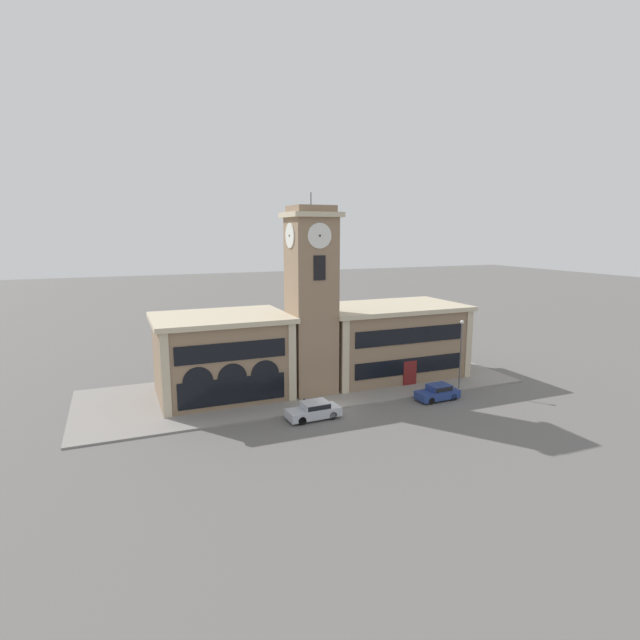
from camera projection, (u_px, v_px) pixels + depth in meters
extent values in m
plane|color=#605E5B|center=(334.00, 410.00, 43.48)|extent=(300.00, 300.00, 0.00)
cube|color=gray|center=(305.00, 386.00, 49.87)|extent=(42.61, 14.07, 0.15)
cube|color=#897056|center=(311.00, 307.00, 46.91)|extent=(4.01, 4.01, 16.60)
cube|color=beige|center=(311.00, 215.00, 45.42)|extent=(4.71, 4.71, 0.45)
cube|color=#897056|center=(311.00, 209.00, 45.33)|extent=(3.69, 3.69, 0.60)
cylinder|color=#4C4C51|center=(311.00, 199.00, 45.18)|extent=(0.10, 0.10, 1.20)
cylinder|color=silver|center=(320.00, 236.00, 43.88)|extent=(2.26, 0.10, 2.26)
cylinder|color=black|center=(320.00, 236.00, 43.82)|extent=(0.18, 0.04, 0.18)
cylinder|color=silver|center=(290.00, 236.00, 44.97)|extent=(0.10, 2.26, 2.26)
cylinder|color=black|center=(289.00, 236.00, 44.94)|extent=(0.04, 0.18, 0.18)
cube|color=black|center=(320.00, 268.00, 44.38)|extent=(1.12, 0.10, 2.20)
cube|color=#897056|center=(222.00, 358.00, 46.78)|extent=(11.67, 8.72, 7.27)
cube|color=beige|center=(220.00, 318.00, 46.11)|extent=(12.37, 9.42, 0.45)
cube|color=beige|center=(166.00, 377.00, 40.69)|extent=(0.70, 0.16, 7.27)
cube|color=beige|center=(292.00, 363.00, 44.84)|extent=(0.70, 0.16, 7.27)
cube|color=black|center=(232.00, 352.00, 42.50)|extent=(9.57, 0.10, 1.60)
cube|color=black|center=(233.00, 391.00, 43.11)|extent=(9.34, 0.10, 2.33)
cylinder|color=black|center=(198.00, 382.00, 41.80)|extent=(2.56, 0.06, 2.56)
cylinder|color=black|center=(232.00, 378.00, 42.90)|extent=(2.56, 0.06, 2.56)
cylinder|color=black|center=(265.00, 374.00, 44.00)|extent=(2.56, 0.06, 2.56)
cube|color=#897056|center=(388.00, 342.00, 53.58)|extent=(15.00, 8.72, 7.21)
cube|color=beige|center=(389.00, 307.00, 52.91)|extent=(15.70, 9.42, 0.45)
cube|color=beige|center=(346.00, 358.00, 46.86)|extent=(0.70, 0.16, 7.21)
cube|color=beige|center=(469.00, 345.00, 52.27)|extent=(0.70, 0.16, 7.21)
cube|color=black|center=(411.00, 336.00, 49.31)|extent=(12.30, 0.10, 1.59)
cube|color=maroon|center=(410.00, 374.00, 49.97)|extent=(1.50, 0.12, 2.60)
cube|color=black|center=(410.00, 366.00, 49.85)|extent=(12.30, 0.10, 1.62)
cube|color=#B2B7C1|center=(313.00, 412.00, 41.31)|extent=(4.54, 2.06, 0.73)
cube|color=#B2B7C1|center=(315.00, 405.00, 41.27)|extent=(2.21, 1.77, 0.53)
cube|color=black|center=(315.00, 405.00, 41.27)|extent=(2.13, 1.81, 0.40)
cylinder|color=black|center=(302.00, 421.00, 40.03)|extent=(0.71, 0.25, 0.70)
cylinder|color=black|center=(294.00, 414.00, 41.50)|extent=(0.71, 0.25, 0.70)
cylinder|color=black|center=(333.00, 415.00, 41.19)|extent=(0.71, 0.25, 0.70)
cylinder|color=black|center=(324.00, 409.00, 42.66)|extent=(0.71, 0.25, 0.70)
cube|color=navy|center=(437.00, 394.00, 45.98)|extent=(4.13, 1.89, 0.73)
cube|color=navy|center=(439.00, 387.00, 45.93)|extent=(2.01, 1.63, 0.55)
cube|color=black|center=(439.00, 387.00, 45.93)|extent=(1.94, 1.66, 0.41)
cylinder|color=black|center=(431.00, 401.00, 44.82)|extent=(0.66, 0.25, 0.66)
cylinder|color=black|center=(421.00, 396.00, 46.16)|extent=(0.66, 0.25, 0.66)
cylinder|color=black|center=(453.00, 397.00, 45.87)|extent=(0.66, 0.25, 0.66)
cylinder|color=black|center=(443.00, 392.00, 47.21)|extent=(0.66, 0.25, 0.66)
cylinder|color=#4C4C51|center=(460.00, 357.00, 48.39)|extent=(0.12, 0.12, 6.45)
sphere|color=silver|center=(462.00, 322.00, 47.80)|extent=(0.36, 0.36, 0.36)
cylinder|color=black|center=(304.00, 405.00, 42.89)|extent=(0.18, 0.18, 0.90)
sphere|color=black|center=(304.00, 399.00, 42.80)|extent=(0.16, 0.16, 0.16)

